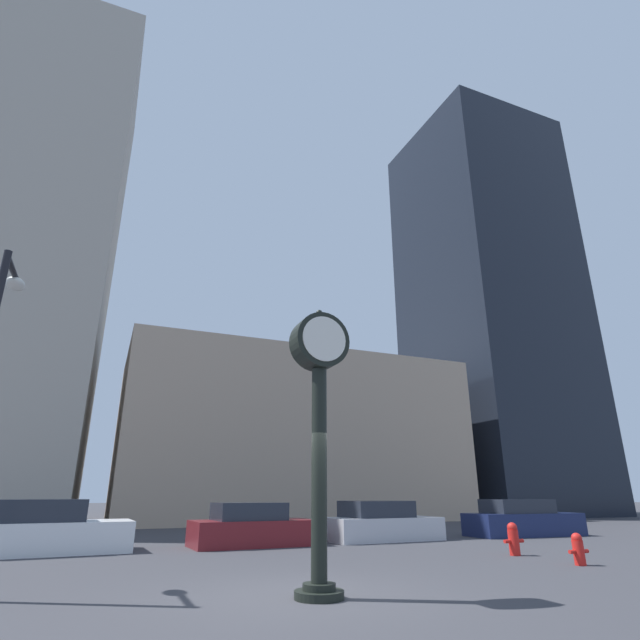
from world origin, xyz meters
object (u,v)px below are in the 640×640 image
(fire_hydrant_far, at_px, (578,549))
(car_maroon, at_px, (252,528))
(fire_hydrant_near, at_px, (513,539))
(car_navy, at_px, (522,520))
(car_white, at_px, (40,531))
(street_clock, at_px, (319,403))
(car_silver, at_px, (380,524))

(fire_hydrant_far, bearing_deg, car_maroon, 128.22)
(car_maroon, xyz_separation_m, fire_hydrant_near, (5.71, -5.11, -0.13))
(car_navy, distance_m, fire_hydrant_near, 7.05)
(car_white, distance_m, car_navy, 16.70)
(car_white, xyz_separation_m, car_navy, (16.70, -0.35, -0.02))
(car_navy, distance_m, fire_hydrant_far, 8.66)
(street_clock, relative_size, car_white, 1.01)
(car_silver, height_order, fire_hydrant_far, car_silver)
(car_silver, relative_size, car_navy, 0.90)
(fire_hydrant_near, xyz_separation_m, fire_hydrant_far, (-0.05, -2.08, -0.07))
(street_clock, relative_size, car_maroon, 1.21)
(street_clock, relative_size, fire_hydrant_near, 5.85)
(car_silver, relative_size, fire_hydrant_far, 6.09)
(street_clock, bearing_deg, car_silver, 55.30)
(car_silver, xyz_separation_m, car_navy, (6.09, -0.40, 0.02))
(car_maroon, relative_size, fire_hydrant_far, 5.73)
(car_white, distance_m, car_maroon, 5.93)
(street_clock, distance_m, car_navy, 14.79)
(car_silver, distance_m, fire_hydrant_far, 7.46)
(car_maroon, height_order, car_silver, car_silver)
(car_white, height_order, car_maroon, car_white)
(car_navy, xyz_separation_m, fire_hydrant_far, (-5.11, -6.99, -0.22))
(car_maroon, bearing_deg, car_silver, -0.08)
(street_clock, relative_size, car_silver, 1.14)
(car_silver, bearing_deg, street_clock, -127.62)
(car_white, bearing_deg, street_clock, -64.53)
(car_white, relative_size, fire_hydrant_near, 5.78)
(car_white, bearing_deg, car_silver, -2.74)
(car_navy, bearing_deg, car_white, -178.00)
(street_clock, bearing_deg, fire_hydrant_near, 25.27)
(car_maroon, relative_size, car_navy, 0.84)
(car_maroon, bearing_deg, fire_hydrant_far, -54.36)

